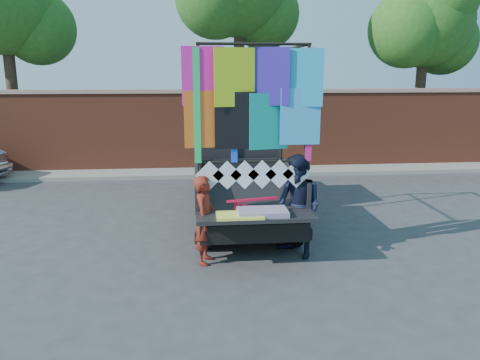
{
  "coord_description": "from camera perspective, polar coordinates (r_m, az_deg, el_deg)",
  "views": [
    {
      "loc": [
        -0.54,
        -8.1,
        3.15
      ],
      "look_at": [
        0.24,
        -0.03,
        1.27
      ],
      "focal_mm": 35.0,
      "sensor_mm": 36.0,
      "label": 1
    }
  ],
  "objects": [
    {
      "name": "woman",
      "position": [
        7.8,
        -4.28,
        -4.87
      ],
      "size": [
        0.48,
        0.62,
        1.5
      ],
      "primitive_type": "imported",
      "rotation": [
        0.0,
        0.0,
        1.33
      ],
      "color": "maroon",
      "rests_on": "ground"
    },
    {
      "name": "streamer_bundle",
      "position": [
        7.86,
        0.84,
        -3.72
      ],
      "size": [
        0.88,
        0.2,
        0.62
      ],
      "color": "#F90D35",
      "rests_on": "ground"
    },
    {
      "name": "ground",
      "position": [
        8.7,
        -1.58,
        -8.14
      ],
      "size": [
        90.0,
        90.0,
        0.0
      ],
      "primitive_type": "plane",
      "color": "#38383A",
      "rests_on": "ground"
    },
    {
      "name": "curb",
      "position": [
        14.73,
        -3.28,
        0.94
      ],
      "size": [
        30.0,
        1.2,
        0.12
      ],
      "primitive_type": "cube",
      "color": "gray",
      "rests_on": "ground"
    },
    {
      "name": "tree_left",
      "position": [
        17.38,
        -26.9,
        18.23
      ],
      "size": [
        4.2,
        3.3,
        7.05
      ],
      "color": "#38281C",
      "rests_on": "ground"
    },
    {
      "name": "brick_wall",
      "position": [
        15.22,
        -3.45,
        6.16
      ],
      "size": [
        30.0,
        0.45,
        2.61
      ],
      "color": "brown",
      "rests_on": "ground"
    },
    {
      "name": "tree_right",
      "position": [
        18.18,
        21.87,
        17.23
      ],
      "size": [
        4.2,
        3.3,
        6.62
      ],
      "color": "#38281C",
      "rests_on": "ground"
    },
    {
      "name": "man",
      "position": [
        8.08,
        7.16,
        -3.25
      ],
      "size": [
        1.04,
        1.1,
        1.78
      ],
      "primitive_type": "imported",
      "rotation": [
        0.0,
        0.0,
        -0.98
      ],
      "color": "black",
      "rests_on": "ground"
    },
    {
      "name": "pickup_truck",
      "position": [
        10.62,
        -0.25,
        0.89
      ],
      "size": [
        2.27,
        5.71,
        3.6
      ],
      "color": "black",
      "rests_on": "ground"
    }
  ]
}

